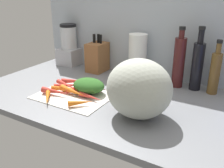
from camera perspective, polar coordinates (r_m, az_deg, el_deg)
name	(u,v)px	position (r cm, az deg, el deg)	size (l,w,h in cm)	color
ground_plane	(133,102)	(123.33, 4.89, -4.22)	(170.00, 80.00, 3.00)	slate
wall_back	(164,28)	(148.59, 11.91, 12.60)	(170.00, 3.00, 60.00)	#ADB7C1
cutting_board	(74,95)	(127.45, -8.75, -2.58)	(37.46, 28.65, 0.80)	beige
carrot_0	(73,91)	(126.64, -9.06, -1.71)	(3.43, 3.43, 16.81)	orange
carrot_1	(56,92)	(128.47, -12.97, -1.73)	(3.18, 3.18, 15.48)	red
carrot_2	(91,97)	(120.47, -4.96, -3.01)	(2.50, 2.50, 13.98)	red
carrot_3	(47,98)	(123.39, -14.76, -3.08)	(2.45, 2.45, 14.08)	orange
carrot_4	(95,87)	(130.91, -3.99, -0.70)	(3.42, 3.42, 15.71)	#B2264C
carrot_5	(70,85)	(136.35, -9.68, -0.30)	(2.26, 2.26, 17.52)	red
carrot_6	(67,85)	(136.44, -10.43, -0.25)	(2.63, 2.63, 17.03)	red
carrot_7	(81,103)	(115.04, -7.29, -4.29)	(2.71, 2.71, 11.60)	orange
carrot_8	(76,81)	(140.84, -8.37, 0.66)	(3.00, 3.00, 16.41)	red
carrot_9	(83,90)	(128.70, -6.72, -1.45)	(2.39, 2.39, 11.20)	red
carrot_10	(80,92)	(126.87, -7.33, -1.78)	(2.56, 2.56, 12.30)	red
carrot_11	(78,90)	(129.04, -7.87, -1.44)	(2.41, 2.41, 12.58)	red
carrot_12	(66,89)	(131.92, -10.73, -1.05)	(2.61, 2.61, 14.98)	orange
carrot_greens_pile	(89,85)	(127.90, -5.42, -0.35)	(17.32, 13.33, 7.33)	#2D6023
winter_squash	(139,89)	(102.45, 6.29, -1.11)	(27.91, 25.13, 25.42)	#B2B7A8
knife_block	(97,57)	(161.66, -3.42, 6.29)	(10.52, 14.18, 24.13)	brown
blender_appliance	(69,47)	(178.07, -9.88, 8.35)	(14.58, 14.58, 28.54)	#B2B2B7
paper_towel_roll	(137,57)	(147.99, 5.93, 6.33)	(10.71, 10.71, 26.81)	white
bottle_0	(179,61)	(138.68, 15.27, 5.06)	(6.32, 6.32, 33.04)	#471919
bottle_1	(197,64)	(137.39, 19.20, 4.30)	(6.06, 6.06, 33.84)	black
bottle_2	(215,72)	(135.74, 22.76, 2.58)	(5.28, 5.28, 28.20)	brown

